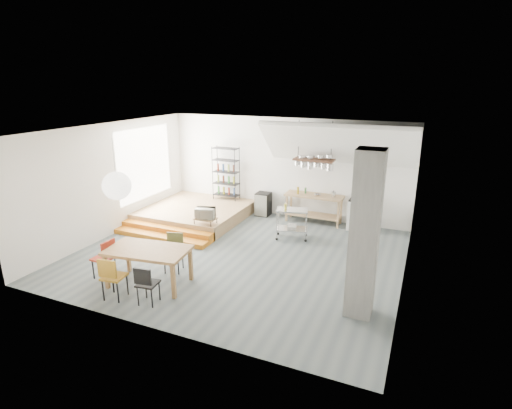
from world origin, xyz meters
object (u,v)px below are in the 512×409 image
at_px(dining_table, 148,253).
at_px(rolling_cart, 292,220).
at_px(mini_fridge, 263,204).
at_px(stove, 359,214).

height_order(dining_table, rolling_cart, rolling_cart).
height_order(rolling_cart, mini_fridge, rolling_cart).
relative_size(stove, rolling_cart, 1.21).
bearing_deg(mini_fridge, rolling_cart, -46.09).
distance_m(stove, mini_fridge, 3.13).
bearing_deg(stove, dining_table, -124.22).
height_order(stove, dining_table, stove).
xyz_separation_m(stove, mini_fridge, (-3.13, 0.04, -0.10)).
xyz_separation_m(dining_table, rolling_cart, (2.02, 3.78, -0.18)).
xyz_separation_m(stove, dining_table, (-3.62, -5.32, 0.26)).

